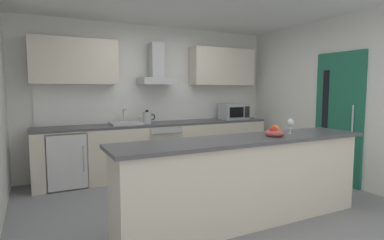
{
  "coord_description": "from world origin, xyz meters",
  "views": [
    {
      "loc": [
        -1.95,
        -3.52,
        1.49
      ],
      "look_at": [
        0.03,
        0.41,
        1.05
      ],
      "focal_mm": 29.42,
      "sensor_mm": 36.0,
      "label": 1
    }
  ],
  "objects_px": {
    "kettle": "(147,118)",
    "microwave": "(234,112)",
    "oven": "(161,148)",
    "wine_glass": "(291,123)",
    "range_hood": "(157,71)",
    "fruit_bowl": "(274,132)",
    "refrigerator": "(66,159)",
    "sink": "(126,123)"
  },
  "relations": [
    {
      "from": "kettle",
      "to": "microwave",
      "type": "bearing_deg",
      "value": 0.19
    },
    {
      "from": "oven",
      "to": "wine_glass",
      "type": "bearing_deg",
      "value": -70.57
    },
    {
      "from": "range_hood",
      "to": "fruit_bowl",
      "type": "distance_m",
      "value": 2.64
    },
    {
      "from": "oven",
      "to": "microwave",
      "type": "height_order",
      "value": "microwave"
    },
    {
      "from": "microwave",
      "to": "kettle",
      "type": "bearing_deg",
      "value": -179.81
    },
    {
      "from": "refrigerator",
      "to": "kettle",
      "type": "bearing_deg",
      "value": -1.37
    },
    {
      "from": "oven",
      "to": "wine_glass",
      "type": "height_order",
      "value": "wine_glass"
    },
    {
      "from": "oven",
      "to": "wine_glass",
      "type": "xyz_separation_m",
      "value": [
        0.8,
        -2.26,
        0.62
      ]
    },
    {
      "from": "sink",
      "to": "fruit_bowl",
      "type": "bearing_deg",
      "value": -65.68
    },
    {
      "from": "oven",
      "to": "refrigerator",
      "type": "xyz_separation_m",
      "value": [
        -1.54,
        -0.0,
        -0.03
      ]
    },
    {
      "from": "refrigerator",
      "to": "microwave",
      "type": "xyz_separation_m",
      "value": [
        3.04,
        -0.03,
        0.62
      ]
    },
    {
      "from": "wine_glass",
      "to": "fruit_bowl",
      "type": "relative_size",
      "value": 0.81
    },
    {
      "from": "wine_glass",
      "to": "sink",
      "type": "bearing_deg",
      "value": 121.58
    },
    {
      "from": "microwave",
      "to": "range_hood",
      "type": "relative_size",
      "value": 0.69
    },
    {
      "from": "sink",
      "to": "kettle",
      "type": "distance_m",
      "value": 0.36
    },
    {
      "from": "wine_glass",
      "to": "fruit_bowl",
      "type": "distance_m",
      "value": 0.35
    },
    {
      "from": "microwave",
      "to": "wine_glass",
      "type": "xyz_separation_m",
      "value": [
        -0.71,
        -2.23,
        0.03
      ]
    },
    {
      "from": "kettle",
      "to": "fruit_bowl",
      "type": "bearing_deg",
      "value": -72.82
    },
    {
      "from": "refrigerator",
      "to": "microwave",
      "type": "relative_size",
      "value": 1.7
    },
    {
      "from": "refrigerator",
      "to": "wine_glass",
      "type": "height_order",
      "value": "wine_glass"
    },
    {
      "from": "kettle",
      "to": "wine_glass",
      "type": "distance_m",
      "value": 2.46
    },
    {
      "from": "fruit_bowl",
      "to": "refrigerator",
      "type": "bearing_deg",
      "value": 130.55
    },
    {
      "from": "sink",
      "to": "wine_glass",
      "type": "bearing_deg",
      "value": -58.42
    },
    {
      "from": "refrigerator",
      "to": "range_hood",
      "type": "height_order",
      "value": "range_hood"
    },
    {
      "from": "microwave",
      "to": "sink",
      "type": "distance_m",
      "value": 2.11
    },
    {
      "from": "kettle",
      "to": "wine_glass",
      "type": "xyz_separation_m",
      "value": [
        1.04,
        -2.22,
        0.07
      ]
    },
    {
      "from": "range_hood",
      "to": "microwave",
      "type": "bearing_deg",
      "value": -5.98
    },
    {
      "from": "oven",
      "to": "kettle",
      "type": "distance_m",
      "value": 0.6
    },
    {
      "from": "microwave",
      "to": "sink",
      "type": "height_order",
      "value": "microwave"
    },
    {
      "from": "microwave",
      "to": "sink",
      "type": "relative_size",
      "value": 1.0
    },
    {
      "from": "sink",
      "to": "microwave",
      "type": "bearing_deg",
      "value": -1.06
    },
    {
      "from": "oven",
      "to": "range_hood",
      "type": "bearing_deg",
      "value": 90.0
    },
    {
      "from": "range_hood",
      "to": "fruit_bowl",
      "type": "height_order",
      "value": "range_hood"
    },
    {
      "from": "oven",
      "to": "fruit_bowl",
      "type": "relative_size",
      "value": 3.64
    },
    {
      "from": "kettle",
      "to": "fruit_bowl",
      "type": "distance_m",
      "value": 2.43
    },
    {
      "from": "refrigerator",
      "to": "sink",
      "type": "bearing_deg",
      "value": 0.84
    },
    {
      "from": "kettle",
      "to": "oven",
      "type": "bearing_deg",
      "value": 7.76
    },
    {
      "from": "refrigerator",
      "to": "range_hood",
      "type": "bearing_deg",
      "value": 4.91
    },
    {
      "from": "refrigerator",
      "to": "kettle",
      "type": "xyz_separation_m",
      "value": [
        1.29,
        -0.03,
        0.58
      ]
    },
    {
      "from": "refrigerator",
      "to": "sink",
      "type": "xyz_separation_m",
      "value": [
        0.94,
        0.01,
        0.5
      ]
    },
    {
      "from": "kettle",
      "to": "sink",
      "type": "bearing_deg",
      "value": 172.75
    },
    {
      "from": "wine_glass",
      "to": "refrigerator",
      "type": "bearing_deg",
      "value": 136.01
    }
  ]
}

